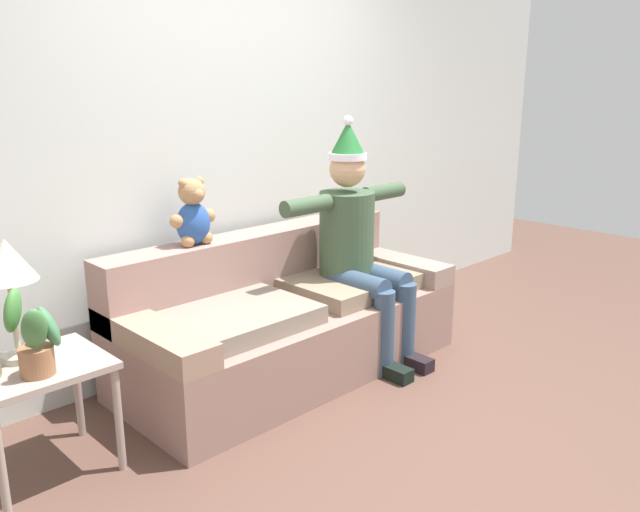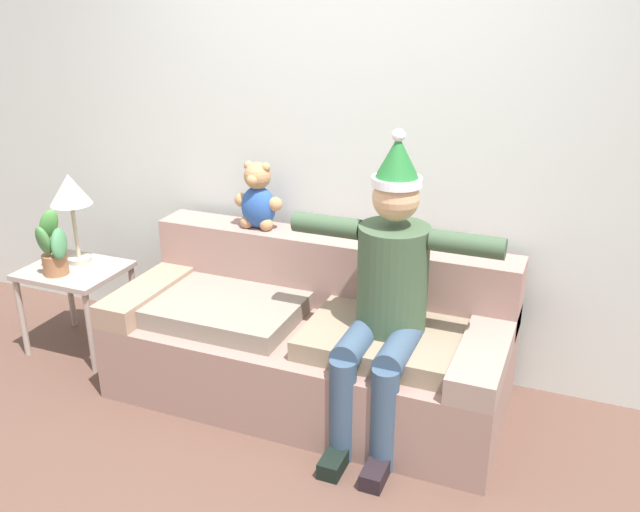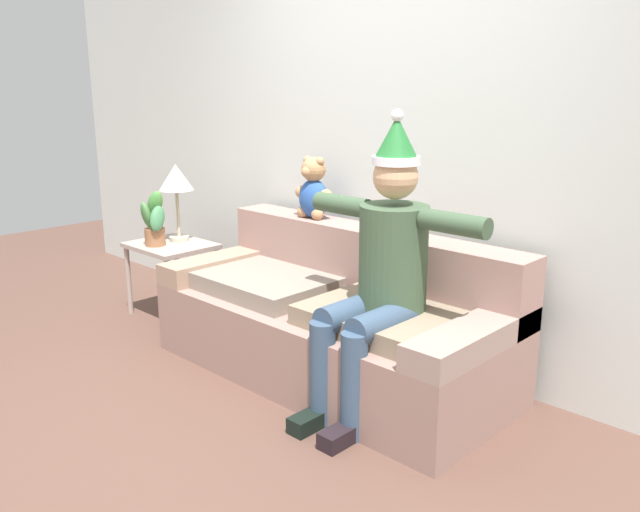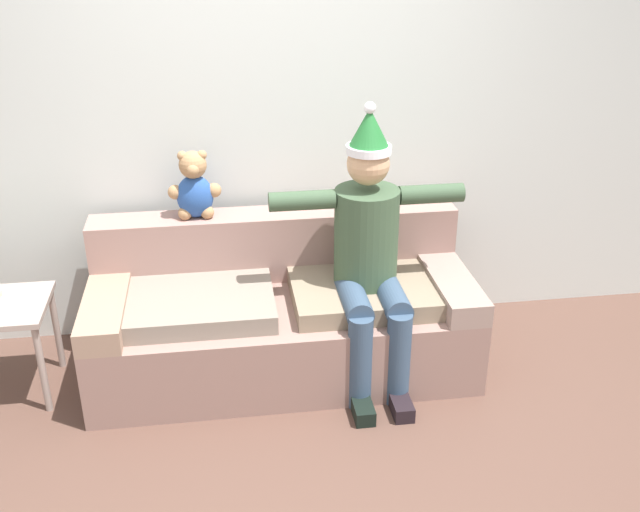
{
  "view_description": "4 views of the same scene",
  "coord_description": "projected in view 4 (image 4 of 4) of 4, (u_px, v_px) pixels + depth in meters",
  "views": [
    {
      "loc": [
        -2.41,
        -1.74,
        1.7
      ],
      "look_at": [
        0.2,
        0.94,
        0.69
      ],
      "focal_mm": 36.54,
      "sensor_mm": 36.0,
      "label": 1
    },
    {
      "loc": [
        1.27,
        -1.97,
        2.1
      ],
      "look_at": [
        0.11,
        0.88,
        0.87
      ],
      "focal_mm": 38.71,
      "sensor_mm": 36.0,
      "label": 2
    },
    {
      "loc": [
        2.38,
        -1.57,
        1.62
      ],
      "look_at": [
        -0.05,
        0.96,
        0.69
      ],
      "focal_mm": 37.12,
      "sensor_mm": 36.0,
      "label": 3
    },
    {
      "loc": [
        -0.31,
        -2.57,
        2.36
      ],
      "look_at": [
        0.2,
        0.89,
        0.71
      ],
      "focal_mm": 41.76,
      "sensor_mm": 36.0,
      "label": 4
    }
  ],
  "objects": [
    {
      "name": "back_wall",
      "position": [
        268.0,
        105.0,
        4.16
      ],
      "size": [
        7.0,
        0.1,
        2.7
      ],
      "primitive_type": "cube",
      "color": "silver",
      "rests_on": "ground_plane"
    },
    {
      "name": "person_seated",
      "position": [
        370.0,
        248.0,
        3.86
      ],
      "size": [
        1.02,
        0.77,
        1.5
      ],
      "color": "#3C533A",
      "rests_on": "ground_plane"
    },
    {
      "name": "couch",
      "position": [
        282.0,
        312.0,
        4.13
      ],
      "size": [
        2.06,
        0.89,
        0.8
      ],
      "color": "gray",
      "rests_on": "ground_plane"
    },
    {
      "name": "teddy_bear",
      "position": [
        194.0,
        188.0,
        4.04
      ],
      "size": [
        0.29,
        0.17,
        0.38
      ],
      "color": "#2A529F",
      "rests_on": "couch"
    },
    {
      "name": "ground_plane",
      "position": [
        305.0,
        485.0,
        3.35
      ],
      "size": [
        10.0,
        10.0,
        0.0
      ],
      "primitive_type": "plane",
      "color": "brown"
    }
  ]
}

